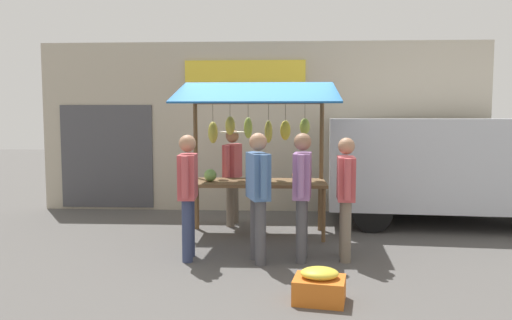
% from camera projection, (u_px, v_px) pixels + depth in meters
% --- Properties ---
extents(ground_plane, '(40.00, 40.00, 0.00)m').
position_uv_depth(ground_plane, '(257.00, 235.00, 8.06)').
color(ground_plane, '#514F4C').
extents(street_backdrop, '(9.00, 0.30, 3.40)m').
position_uv_depth(street_backdrop, '(259.00, 127.00, 10.10)').
color(street_backdrop, '#B2A893').
rests_on(street_backdrop, ground).
extents(market_stall, '(2.50, 1.46, 2.50)m').
position_uv_depth(market_stall, '(256.00, 140.00, 7.97)').
color(market_stall, brown).
rests_on(market_stall, ground).
extents(vendor_with_sunhat, '(0.44, 0.71, 1.69)m').
position_uv_depth(vendor_with_sunhat, '(232.00, 168.00, 8.74)').
color(vendor_with_sunhat, '#726656').
rests_on(vendor_with_sunhat, ground).
extents(shopper_with_ponytail, '(0.26, 0.71, 1.68)m').
position_uv_depth(shopper_with_ponytail, '(188.00, 187.00, 6.62)').
color(shopper_with_ponytail, navy).
rests_on(shopper_with_ponytail, ground).
extents(shopper_with_shopping_bag, '(0.36, 0.70, 1.71)m').
position_uv_depth(shopper_with_shopping_bag, '(258.00, 187.00, 6.48)').
color(shopper_with_shopping_bag, '#4C4C51').
rests_on(shopper_with_shopping_bag, ground).
extents(shopper_in_grey_tee, '(0.27, 0.72, 1.70)m').
position_uv_depth(shopper_in_grey_tee, '(302.00, 187.00, 6.58)').
color(shopper_in_grey_tee, '#4C4C51').
rests_on(shopper_in_grey_tee, ground).
extents(shopper_in_striped_shirt, '(0.25, 0.70, 1.64)m').
position_uv_depth(shopper_in_striped_shirt, '(346.00, 189.00, 6.61)').
color(shopper_in_striped_shirt, '#726656').
rests_on(shopper_in_striped_shirt, ground).
extents(parked_van, '(4.54, 2.22, 1.88)m').
position_uv_depth(parked_van, '(446.00, 162.00, 8.80)').
color(parked_van, silver).
rests_on(parked_van, ground).
extents(produce_crate_near, '(0.59, 0.50, 0.36)m').
position_uv_depth(produce_crate_near, '(319.00, 286.00, 5.15)').
color(produce_crate_near, '#D1661E').
rests_on(produce_crate_near, ground).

